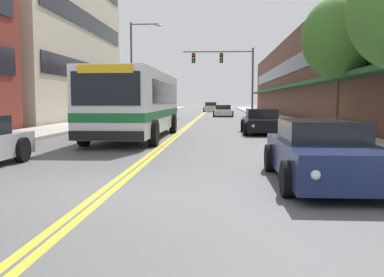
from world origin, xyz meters
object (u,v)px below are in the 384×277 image
(car_champagne_moving_second, at_px, (211,107))
(street_lamp_left_far, at_px, (136,62))
(car_dark_grey_parked_left_mid, at_px, (143,114))
(car_white_moving_lead, at_px, (223,111))
(city_bus, at_px, (137,101))
(fire_hydrant, at_px, (316,129))
(car_black_parked_right_mid, at_px, (262,122))
(street_tree_right_mid, at_px, (339,38))
(traffic_signal_mast, at_px, (229,68))
(car_navy_parked_right_foreground, at_px, (322,153))

(car_champagne_moving_second, distance_m, street_lamp_left_far, 28.50)
(car_dark_grey_parked_left_mid, distance_m, car_white_moving_lead, 12.00)
(city_bus, bearing_deg, fire_hydrant, -15.28)
(city_bus, distance_m, car_white_moving_lead, 26.13)
(car_white_moving_lead, bearing_deg, fire_hydrant, -82.82)
(car_black_parked_right_mid, bearing_deg, city_bus, -153.92)
(city_bus, bearing_deg, street_tree_right_mid, 8.64)
(street_tree_right_mid, relative_size, fire_hydrant, 8.10)
(car_black_parked_right_mid, relative_size, car_champagne_moving_second, 1.07)
(car_black_parked_right_mid, height_order, street_tree_right_mid, street_tree_right_mid)
(city_bus, distance_m, car_dark_grey_parked_left_mid, 16.11)
(city_bus, distance_m, street_lamp_left_far, 16.92)
(traffic_signal_mast, bearing_deg, fire_hydrant, -82.87)
(car_navy_parked_right_foreground, distance_m, street_tree_right_mid, 12.94)
(car_white_moving_lead, bearing_deg, car_navy_parked_right_foreground, -87.12)
(traffic_signal_mast, xyz_separation_m, fire_hydrant, (3.02, -24.13, -4.22))
(street_tree_right_mid, distance_m, fire_hydrant, 5.63)
(car_dark_grey_parked_left_mid, relative_size, street_lamp_left_far, 0.54)
(city_bus, relative_size, car_white_moving_lead, 2.22)
(traffic_signal_mast, height_order, street_tree_right_mid, traffic_signal_mast)
(city_bus, relative_size, traffic_signal_mast, 1.59)
(fire_hydrant, bearing_deg, street_lamp_left_far, 120.62)
(car_champagne_moving_second, distance_m, street_tree_right_mid, 43.22)
(fire_hydrant, bearing_deg, car_navy_parked_right_foreground, -101.45)
(car_navy_parked_right_foreground, bearing_deg, car_dark_grey_parked_left_mid, 108.06)
(car_black_parked_right_mid, xyz_separation_m, traffic_signal_mast, (-1.36, 19.15, 4.19))
(car_black_parked_right_mid, bearing_deg, car_white_moving_lead, 94.63)
(city_bus, height_order, street_tree_right_mid, street_tree_right_mid)
(car_white_moving_lead, relative_size, traffic_signal_mast, 0.72)
(car_black_parked_right_mid, xyz_separation_m, car_champagne_moving_second, (-3.55, 40.99, 0.05))
(street_tree_right_mid, height_order, fire_hydrant, street_tree_right_mid)
(car_navy_parked_right_foreground, xyz_separation_m, car_champagne_moving_second, (-3.51, 54.30, 0.03))
(car_dark_grey_parked_left_mid, relative_size, street_tree_right_mid, 0.69)
(street_lamp_left_far, xyz_separation_m, fire_hydrant, (10.87, -18.36, -4.30))
(car_navy_parked_right_foreground, distance_m, car_white_moving_lead, 36.23)
(car_white_moving_lead, distance_m, fire_hydrant, 28.08)
(city_bus, height_order, street_lamp_left_far, street_lamp_left_far)
(city_bus, height_order, fire_hydrant, city_bus)
(car_champagne_moving_second, distance_m, traffic_signal_mast, 22.33)
(car_dark_grey_parked_left_mid, distance_m, street_tree_right_mid, 19.19)
(traffic_signal_mast, bearing_deg, street_lamp_left_far, -143.68)
(car_white_moving_lead, bearing_deg, car_champagne_moving_second, 95.34)
(fire_hydrant, bearing_deg, car_champagne_moving_second, 96.46)
(car_black_parked_right_mid, distance_m, street_lamp_left_far, 16.80)
(city_bus, xyz_separation_m, car_white_moving_lead, (4.09, 25.78, -1.10))
(car_white_moving_lead, distance_m, traffic_signal_mast, 5.64)
(city_bus, relative_size, car_champagne_moving_second, 2.51)
(car_navy_parked_right_foreground, relative_size, street_tree_right_mid, 0.72)
(city_bus, bearing_deg, car_champagne_moving_second, 86.87)
(car_navy_parked_right_foreground, bearing_deg, street_tree_right_mid, 73.93)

